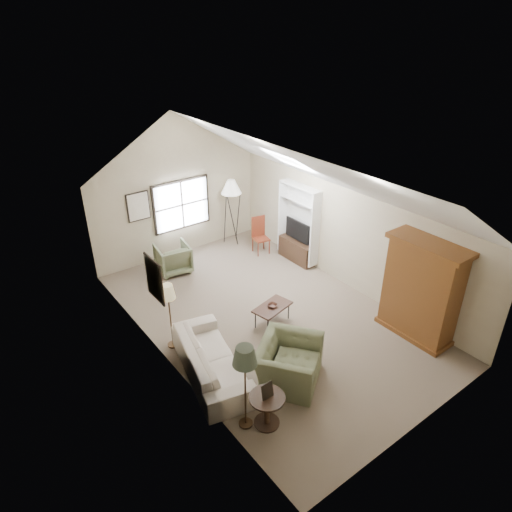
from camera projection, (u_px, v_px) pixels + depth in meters
room_shell at (268, 183)px, 8.96m from camera, size 5.01×8.01×4.00m
window at (182, 205)px, 12.63m from camera, size 1.72×0.08×1.42m
skylight at (289, 160)px, 10.27m from camera, size 0.80×1.20×0.52m
wall_art at (146, 241)px, 10.03m from camera, size 1.97×3.71×0.88m
armoire at (421, 290)px, 9.43m from camera, size 0.60×1.50×2.20m
tv_alcove at (298, 223)px, 12.30m from camera, size 0.32×1.30×2.10m
media_console at (297, 251)px, 12.69m from camera, size 0.34×1.18×0.60m
tv_panel at (298, 230)px, 12.40m from camera, size 0.05×0.90×0.55m
sofa at (211, 359)px, 8.67m from camera, size 1.47×2.57×0.71m
armchair_near at (289, 363)px, 8.50m from camera, size 1.66×1.62×0.81m
armchair_far at (173, 258)px, 12.11m from camera, size 0.95×0.97×0.78m
coffee_table at (272, 315)px, 10.15m from camera, size 0.97×0.68×0.45m
bowl at (272, 305)px, 10.03m from camera, size 0.25×0.25×0.05m
side_table at (267, 410)px, 7.62m from camera, size 0.73×0.73×0.61m
side_chair at (261, 236)px, 12.99m from camera, size 0.49×0.49×1.07m
tripod_lamp at (232, 211)px, 13.38m from camera, size 0.67×0.67×1.99m
dark_lamp at (245, 387)px, 7.35m from camera, size 0.49×0.49×1.69m
tan_lamp at (170, 316)px, 9.22m from camera, size 0.36×0.36×1.52m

